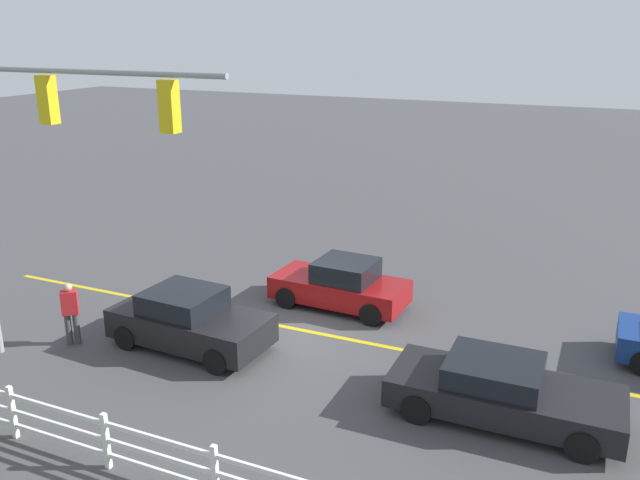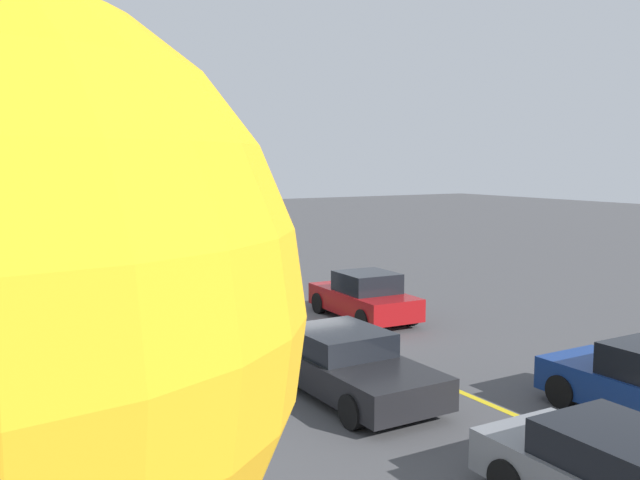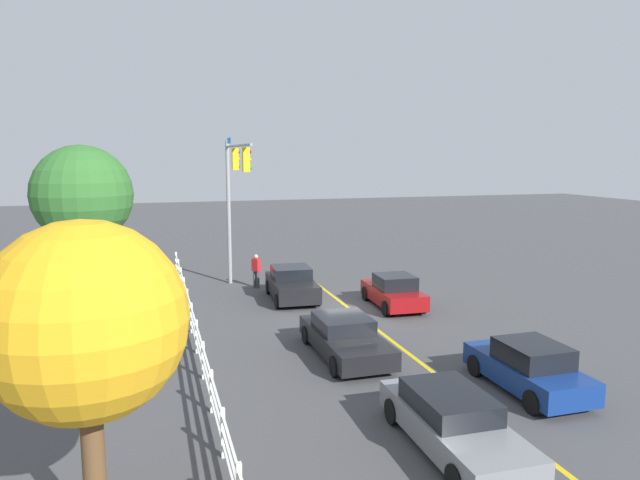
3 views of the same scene
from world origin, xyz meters
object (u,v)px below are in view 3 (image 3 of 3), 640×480
object	(u,v)px
pedestrian	(256,269)
tree_1	(90,194)
car_0	(453,422)
tree_0	(82,195)
tree_2	(85,323)
car_3	(528,368)
car_4	(292,284)
car_2	(393,292)
car_1	(345,337)

from	to	relation	value
pedestrian	tree_1	distance (m)	9.46
pedestrian	tree_1	xyz separation A→B (m)	(3.67, 7.91, 3.67)
car_0	tree_0	distance (m)	20.42
pedestrian	tree_0	distance (m)	8.85
tree_2	car_3	bearing A→B (deg)	-72.03
pedestrian	tree_2	distance (m)	19.73
car_4	tree_0	world-z (taller)	tree_0
tree_1	tree_0	bearing A→B (deg)	179.37
car_2	car_3	xyz separation A→B (m)	(-9.51, 0.05, 0.01)
car_3	tree_0	size ratio (longest dim) A/B	0.57
car_0	car_2	bearing A→B (deg)	163.10
tree_2	car_4	bearing A→B (deg)	-24.69
car_2	car_4	xyz separation A→B (m)	(2.57, 3.95, 0.04)
car_0	pedestrian	distance (m)	17.31
car_1	pedestrian	size ratio (longest dim) A/B	2.81
tree_0	car_2	bearing A→B (deg)	-114.18
pedestrian	tree_1	size ratio (longest dim) A/B	0.27
tree_1	car_3	bearing A→B (deg)	-145.14
tree_0	tree_1	bearing A→B (deg)	-0.63
car_3	tree_0	distance (m)	20.53
car_4	pedestrian	xyz separation A→B (m)	(2.85, 1.13, 0.21)
car_0	car_1	xyz separation A→B (m)	(6.55, 0.33, -0.02)
car_3	tree_2	bearing A→B (deg)	107.79
car_0	car_2	size ratio (longest dim) A/B	1.18
tree_0	pedestrian	bearing A→B (deg)	-93.16
tree_0	tree_1	size ratio (longest dim) A/B	1.13
car_0	tree_1	xyz separation A→B (m)	(20.93, 9.26, 3.96)
car_4	car_2	bearing A→B (deg)	59.99
car_0	tree_0	xyz separation A→B (m)	(17.70, 9.30, 4.15)
car_4	tree_0	size ratio (longest dim) A/B	0.59
car_0	tree_1	distance (m)	23.22
car_0	car_1	bearing A→B (deg)	-176.54
car_1	tree_1	xyz separation A→B (m)	(14.38, 8.93, 3.97)
car_3	tree_1	bearing A→B (deg)	34.69
pedestrian	tree_2	size ratio (longest dim) A/B	0.30
tree_2	car_2	bearing A→B (deg)	-40.40
tree_1	car_1	bearing A→B (deg)	-148.14
car_1	car_4	xyz separation A→B (m)	(7.86, -0.11, 0.09)
car_3	tree_1	distance (m)	22.99
car_0	car_3	distance (m)	4.37
car_2	car_4	distance (m)	4.71
car_2	tree_0	xyz separation A→B (m)	(5.85, 13.03, 4.12)
tree_0	tree_1	world-z (taller)	tree_0
pedestrian	tree_0	xyz separation A→B (m)	(0.44, 7.95, 3.87)
car_2	tree_2	bearing A→B (deg)	142.20
car_2	car_3	world-z (taller)	car_2
car_3	tree_1	size ratio (longest dim) A/B	0.65
car_2	pedestrian	world-z (taller)	pedestrian
car_1	pedestrian	distance (m)	10.76
car_2	car_0	bearing A→B (deg)	165.09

